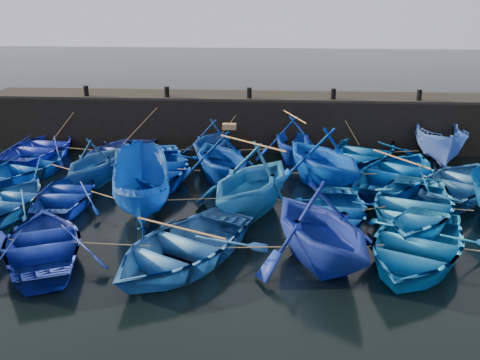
# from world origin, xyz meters

# --- Properties ---
(ground) EXTENTS (120.00, 120.00, 0.00)m
(ground) POSITION_xyz_m (0.00, 0.00, 0.00)
(ground) COLOR black
(ground) RESTS_ON ground
(quay_wall) EXTENTS (26.00, 2.50, 2.50)m
(quay_wall) POSITION_xyz_m (0.00, 10.50, 1.25)
(quay_wall) COLOR black
(quay_wall) RESTS_ON ground
(quay_top) EXTENTS (26.00, 2.50, 0.12)m
(quay_top) POSITION_xyz_m (0.00, 10.50, 2.56)
(quay_top) COLOR black
(quay_top) RESTS_ON quay_wall
(bollard_0) EXTENTS (0.24, 0.24, 0.50)m
(bollard_0) POSITION_xyz_m (-8.00, 9.60, 2.87)
(bollard_0) COLOR black
(bollard_0) RESTS_ON quay_top
(bollard_1) EXTENTS (0.24, 0.24, 0.50)m
(bollard_1) POSITION_xyz_m (-4.00, 9.60, 2.87)
(bollard_1) COLOR black
(bollard_1) RESTS_ON quay_top
(bollard_2) EXTENTS (0.24, 0.24, 0.50)m
(bollard_2) POSITION_xyz_m (0.00, 9.60, 2.87)
(bollard_2) COLOR black
(bollard_2) RESTS_ON quay_top
(bollard_3) EXTENTS (0.24, 0.24, 0.50)m
(bollard_3) POSITION_xyz_m (4.00, 9.60, 2.87)
(bollard_3) COLOR black
(bollard_3) RESTS_ON quay_top
(bollard_4) EXTENTS (0.24, 0.24, 0.50)m
(bollard_4) POSITION_xyz_m (8.00, 9.60, 2.87)
(bollard_4) COLOR black
(bollard_4) RESTS_ON quay_top
(boat_0) EXTENTS (4.12, 5.46, 1.07)m
(boat_0) POSITION_xyz_m (-9.65, 7.64, 0.54)
(boat_0) COLOR #12209F
(boat_0) RESTS_ON ground
(boat_1) EXTENTS (4.80, 5.62, 0.99)m
(boat_1) POSITION_xyz_m (-6.00, 7.23, 0.49)
(boat_1) COLOR #273DAC
(boat_1) RESTS_ON ground
(boat_2) EXTENTS (3.82, 4.23, 1.95)m
(boat_2) POSITION_xyz_m (-1.63, 7.68, 0.98)
(boat_2) COLOR navy
(boat_2) RESTS_ON ground
(boat_3) EXTENTS (3.66, 4.17, 2.09)m
(boat_3) POSITION_xyz_m (2.09, 8.06, 1.05)
(boat_3) COLOR #0E36C4
(boat_3) RESTS_ON ground
(boat_4) EXTENTS (5.83, 6.70, 1.16)m
(boat_4) POSITION_xyz_m (5.30, 7.79, 0.58)
(boat_4) COLOR navy
(boat_4) RESTS_ON ground
(boat_5) EXTENTS (2.42, 5.38, 2.02)m
(boat_5) POSITION_xyz_m (8.77, 8.19, 1.01)
(boat_5) COLOR blue
(boat_5) RESTS_ON ground
(boat_6) EXTENTS (4.48, 5.20, 0.91)m
(boat_6) POSITION_xyz_m (-9.08, 5.06, 0.45)
(boat_6) COLOR #073D9F
(boat_6) RESTS_ON ground
(boat_7) EXTENTS (4.04, 4.42, 1.99)m
(boat_7) POSITION_xyz_m (-5.96, 4.28, 0.99)
(boat_7) COLOR navy
(boat_7) RESTS_ON ground
(boat_8) EXTENTS (5.19, 6.46, 1.19)m
(boat_8) POSITION_xyz_m (-3.62, 4.82, 0.60)
(boat_8) COLOR #023299
(boat_8) RESTS_ON ground
(boat_9) EXTENTS (5.31, 5.60, 2.32)m
(boat_9) POSITION_xyz_m (-0.83, 4.66, 1.16)
(boat_9) COLOR #033292
(boat_9) RESTS_ON ground
(boat_10) EXTENTS (5.98, 6.24, 2.54)m
(boat_10) POSITION_xyz_m (3.24, 4.62, 1.27)
(boat_10) COLOR #033DC4
(boat_10) RESTS_ON ground
(boat_11) EXTENTS (6.33, 6.89, 1.17)m
(boat_11) POSITION_xyz_m (6.29, 4.74, 0.58)
(boat_11) COLOR #004190
(boat_11) RESTS_ON ground
(boat_12) EXTENTS (5.85, 6.26, 1.06)m
(boat_12) POSITION_xyz_m (8.48, 4.00, 0.53)
(boat_12) COLOR #245D9B
(boat_12) RESTS_ON ground
(boat_13) EXTENTS (3.39, 4.46, 0.87)m
(boat_13) POSITION_xyz_m (-8.10, 1.16, 0.44)
(boat_13) COLOR #195198
(boat_13) RESTS_ON ground
(boat_14) EXTENTS (3.39, 4.52, 0.89)m
(boat_14) POSITION_xyz_m (-6.30, 2.01, 0.45)
(boat_14) COLOR navy
(boat_14) RESTS_ON ground
(boat_15) EXTENTS (3.23, 5.63, 2.05)m
(boat_15) POSITION_xyz_m (-3.36, 1.34, 1.03)
(boat_15) COLOR #083B91
(boat_15) RESTS_ON ground
(boat_16) EXTENTS (5.87, 6.19, 2.56)m
(boat_16) POSITION_xyz_m (0.52, 1.68, 1.28)
(boat_16) COLOR blue
(boat_16) RESTS_ON ground
(boat_17) EXTENTS (3.67, 4.77, 0.92)m
(boat_17) POSITION_xyz_m (3.41, 0.88, 0.46)
(boat_17) COLOR #0946A3
(boat_17) RESTS_ON ground
(boat_18) EXTENTS (5.63, 6.66, 1.18)m
(boat_18) POSITION_xyz_m (5.99, 1.25, 0.59)
(boat_18) COLOR blue
(boat_18) RESTS_ON ground
(boat_21) EXTENTS (4.97, 5.69, 0.98)m
(boat_21) POSITION_xyz_m (-5.41, -2.15, 0.49)
(boat_21) COLOR navy
(boat_21) RESTS_ON ground
(boat_22) EXTENTS (5.98, 6.56, 1.11)m
(boat_22) POSITION_xyz_m (-1.33, -2.23, 0.56)
(boat_22) COLOR #245DA9
(boat_22) RESTS_ON ground
(boat_23) EXTENTS (5.72, 6.02, 2.47)m
(boat_23) POSITION_xyz_m (2.63, -2.01, 1.24)
(boat_23) COLOR navy
(boat_23) RESTS_ON ground
(boat_24) EXTENTS (5.72, 6.44, 1.10)m
(boat_24) POSITION_xyz_m (5.43, -1.68, 0.55)
(boat_24) COLOR blue
(boat_24) RESTS_ON ground
(wooden_crate) EXTENTS (0.54, 0.34, 0.21)m
(wooden_crate) POSITION_xyz_m (-0.53, 4.66, 2.42)
(wooden_crate) COLOR brown
(wooden_crate) RESTS_ON boat_9
(mooring_ropes) EXTENTS (18.46, 11.77, 2.10)m
(mooring_ropes) POSITION_xyz_m (-0.13, 5.05, 0.88)
(mooring_ropes) COLOR tan
(mooring_ropes) RESTS_ON ground
(loose_oars) EXTENTS (9.88, 12.37, 1.51)m
(loose_oars) POSITION_xyz_m (1.89, 3.06, 1.76)
(loose_oars) COLOR #99724C
(loose_oars) RESTS_ON ground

